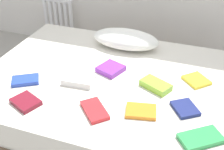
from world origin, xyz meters
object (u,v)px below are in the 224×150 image
(radiator, at_px, (59,18))
(textbook_green, at_px, (201,138))
(bed, at_px, (110,102))
(textbook_purple, at_px, (111,69))
(textbook_lime, at_px, (156,85))
(textbook_orange, at_px, (141,111))
(textbook_red, at_px, (95,110))
(textbook_blue, at_px, (25,80))
(textbook_navy, at_px, (185,108))
(textbook_maroon, at_px, (26,102))
(textbook_white, at_px, (79,80))
(pillow, at_px, (126,39))
(textbook_yellow, at_px, (196,80))

(radiator, xyz_separation_m, textbook_green, (1.82, -1.66, 0.15))
(bed, height_order, textbook_purple, textbook_purple)
(textbook_lime, distance_m, textbook_orange, 0.30)
(textbook_red, distance_m, textbook_blue, 0.64)
(textbook_navy, bearing_deg, textbook_purple, -149.73)
(bed, height_order, textbook_maroon, textbook_maroon)
(textbook_blue, xyz_separation_m, textbook_purple, (0.55, 0.35, 0.01))
(textbook_green, relative_size, textbook_purple, 1.37)
(bed, xyz_separation_m, textbook_blue, (-0.57, -0.28, 0.27))
(textbook_white, xyz_separation_m, textbook_red, (0.24, -0.27, -0.01))
(textbook_lime, height_order, textbook_maroon, textbook_lime)
(textbook_maroon, bearing_deg, pillow, 92.42)
(radiator, bearing_deg, textbook_navy, -39.64)
(textbook_red, bearing_deg, textbook_white, 177.62)
(textbook_red, bearing_deg, textbook_maroon, -123.89)
(textbook_white, bearing_deg, textbook_purple, 48.04)
(textbook_white, xyz_separation_m, textbook_navy, (0.79, -0.06, -0.01))
(radiator, xyz_separation_m, pillow, (1.08, -0.70, 0.22))
(bed, bearing_deg, textbook_blue, -153.72)
(textbook_lime, relative_size, textbook_maroon, 1.17)
(radiator, bearing_deg, textbook_maroon, -68.18)
(textbook_yellow, height_order, textbook_purple, textbook_purple)
(bed, bearing_deg, textbook_white, -141.40)
(radiator, xyz_separation_m, textbook_yellow, (1.74, -1.05, 0.15))
(bed, bearing_deg, textbook_green, -32.35)
(textbook_green, xyz_separation_m, textbook_navy, (-0.12, 0.25, -0.00))
(textbook_blue, relative_size, textbook_navy, 1.14)
(textbook_lime, height_order, textbook_purple, textbook_lime)
(textbook_navy, bearing_deg, textbook_yellow, 138.95)
(textbook_red, bearing_deg, textbook_green, 44.02)
(textbook_lime, xyz_separation_m, textbook_orange, (-0.03, -0.30, -0.01))
(textbook_red, distance_m, textbook_purple, 0.50)
(pillow, bearing_deg, textbook_purple, -88.62)
(textbook_white, bearing_deg, textbook_lime, 7.81)
(pillow, relative_size, textbook_white, 2.63)
(pillow, bearing_deg, textbook_white, -104.01)
(textbook_orange, relative_size, textbook_navy, 1.14)
(textbook_orange, distance_m, textbook_purple, 0.54)
(textbook_white, distance_m, textbook_lime, 0.57)
(textbook_maroon, bearing_deg, textbook_green, 26.17)
(pillow, height_order, textbook_orange, pillow)
(pillow, height_order, textbook_white, pillow)
(textbook_orange, distance_m, textbook_blue, 0.91)
(textbook_yellow, xyz_separation_m, textbook_navy, (-0.04, -0.36, 0.00))
(textbook_red, relative_size, textbook_purple, 1.25)
(textbook_green, distance_m, textbook_white, 0.96)
(textbook_orange, relative_size, textbook_maroon, 1.06)
(textbook_green, xyz_separation_m, textbook_orange, (-0.39, 0.12, -0.00))
(textbook_lime, bearing_deg, textbook_blue, -138.97)
(textbook_red, height_order, textbook_navy, textbook_red)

